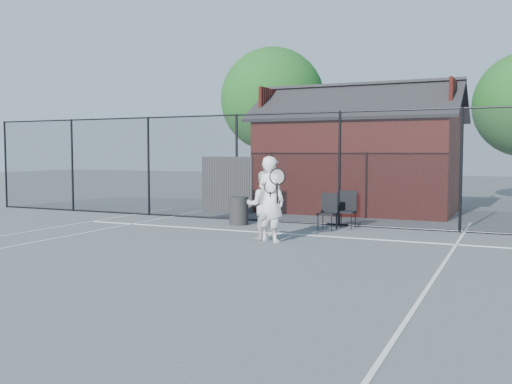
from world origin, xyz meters
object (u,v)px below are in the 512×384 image
at_px(clubhouse, 359,162).
at_px(chair_right, 346,210).
at_px(player_front, 271,199).
at_px(chair_left, 327,212).
at_px(waste_bin, 239,211).
at_px(player_back, 263,205).

bearing_deg(clubhouse, chair_right, -79.63).
bearing_deg(player_front, chair_right, 72.54).
height_order(clubhouse, chair_right, clubhouse).
distance_m(chair_left, waste_bin, 2.45).
bearing_deg(chair_left, waste_bin, -177.69).
relative_size(player_back, waste_bin, 2.04).
bearing_deg(chair_right, chair_left, -123.97).
relative_size(player_back, chair_left, 1.71).
distance_m(player_front, waste_bin, 3.05).
relative_size(clubhouse, player_front, 3.53).
distance_m(player_front, chair_left, 2.43).
xyz_separation_m(clubhouse, chair_right, (0.81, -4.40, -1.15)).
distance_m(clubhouse, player_front, 7.25).
distance_m(clubhouse, player_back, 7.08).
relative_size(chair_left, waste_bin, 1.19).
bearing_deg(player_back, player_front, -36.50).
xyz_separation_m(player_back, chair_left, (0.80, 2.12, -0.32)).
relative_size(clubhouse, waste_bin, 8.74).
height_order(clubhouse, player_back, clubhouse).
bearing_deg(chair_right, clubhouse, 101.13).
relative_size(player_front, chair_left, 2.08).
relative_size(chair_left, chair_right, 0.96).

